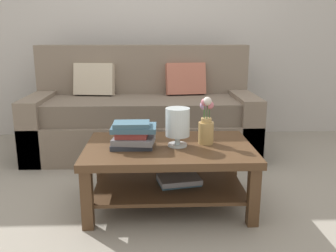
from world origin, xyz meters
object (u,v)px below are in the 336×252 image
Objects in this scene: coffee_table at (169,162)px; glass_hurricane_vase at (178,124)px; couch at (143,116)px; book_stack_main at (133,135)px; flower_pitcher at (206,124)px.

coffee_table is 4.34× the size of glass_hurricane_vase.
coffee_table is at bearing 172.57° from glass_hurricane_vase.
couch is 7.18× the size of book_stack_main.
book_stack_main is (-0.03, -1.25, 0.16)m from couch.
coffee_table is 0.32m from book_stack_main.
couch reaches higher than glass_hurricane_vase.
book_stack_main reaches higher than coffee_table.
coffee_table is 0.37m from flower_pitcher.
couch is 1.93× the size of coffee_table.
couch is 1.29m from glass_hurricane_vase.
flower_pitcher is at bearing 9.63° from coffee_table.
couch is at bearing 111.46° from flower_pitcher.
couch is at bearing 88.44° from book_stack_main.
flower_pitcher is at bearing 7.46° from book_stack_main.
glass_hurricane_vase reaches higher than book_stack_main.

